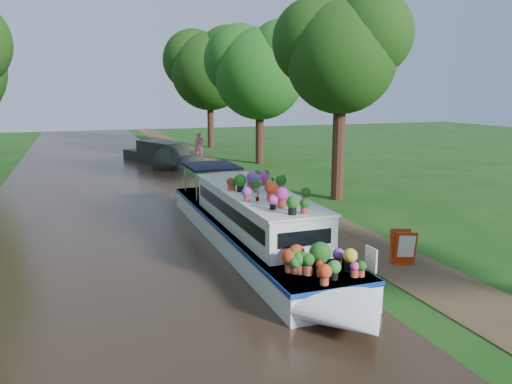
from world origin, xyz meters
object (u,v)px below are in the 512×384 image
object	(u,v)px
pedestrian_pink	(199,145)
second_boat	(162,155)
plant_boat	(256,224)
sandwich_board	(403,248)

from	to	relation	value
pedestrian_pink	second_boat	bearing A→B (deg)	-137.15
plant_boat	second_boat	size ratio (longest dim) A/B	1.65
plant_boat	pedestrian_pink	distance (m)	22.13
plant_boat	second_boat	distance (m)	20.14
plant_boat	pedestrian_pink	bearing A→B (deg)	80.87
pedestrian_pink	plant_boat	bearing A→B (deg)	-86.00
second_boat	sandwich_board	size ratio (longest dim) A/B	8.62
plant_boat	second_boat	xyz separation A→B (m)	(0.50, 20.13, -0.25)
sandwich_board	pedestrian_pink	xyz separation A→B (m)	(-0.01, 24.40, 0.50)
second_boat	sandwich_board	world-z (taller)	second_boat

